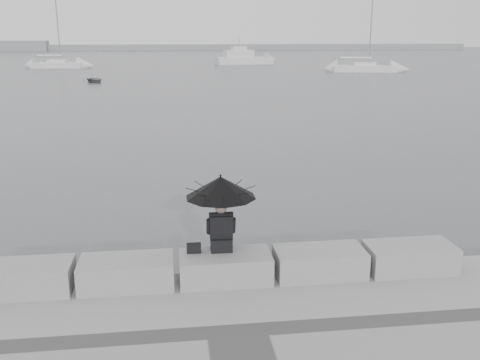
{
  "coord_description": "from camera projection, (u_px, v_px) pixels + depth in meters",
  "views": [
    {
      "loc": [
        -0.84,
        -9.05,
        4.72
      ],
      "look_at": [
        0.7,
        3.0,
        1.38
      ],
      "focal_mm": 40.0,
      "sensor_mm": 36.0,
      "label": 1
    }
  ],
  "objects": [
    {
      "name": "ground",
      "position": [
        223.0,
        294.0,
        10.01
      ],
      "size": [
        360.0,
        360.0,
        0.0
      ],
      "primitive_type": "plane",
      "color": "#4A4D4F",
      "rests_on": "ground"
    },
    {
      "name": "stone_block_far_left",
      "position": [
        24.0,
        278.0,
        8.97
      ],
      "size": [
        1.6,
        0.8,
        0.5
      ],
      "primitive_type": "cube",
      "color": "gray",
      "rests_on": "promenade"
    },
    {
      "name": "stone_block_left",
      "position": [
        127.0,
        273.0,
        9.18
      ],
      "size": [
        1.6,
        0.8,
        0.5
      ],
      "primitive_type": "cube",
      "color": "gray",
      "rests_on": "promenade"
    },
    {
      "name": "stone_block_centre",
      "position": [
        225.0,
        267.0,
        9.38
      ],
      "size": [
        1.6,
        0.8,
        0.5
      ],
      "primitive_type": "cube",
      "color": "gray",
      "rests_on": "promenade"
    },
    {
      "name": "stone_block_right",
      "position": [
        319.0,
        262.0,
        9.59
      ],
      "size": [
        1.6,
        0.8,
        0.5
      ],
      "primitive_type": "cube",
      "color": "gray",
      "rests_on": "promenade"
    },
    {
      "name": "stone_block_far_right",
      "position": [
        409.0,
        258.0,
        9.8
      ],
      "size": [
        1.6,
        0.8,
        0.5
      ],
      "primitive_type": "cube",
      "color": "gray",
      "rests_on": "promenade"
    },
    {
      "name": "seated_person",
      "position": [
        221.0,
        195.0,
        9.24
      ],
      "size": [
        1.25,
        1.25,
        1.39
      ],
      "rotation": [
        0.0,
        0.0,
        -0.02
      ],
      "color": "black",
      "rests_on": "stone_block_centre"
    },
    {
      "name": "bag",
      "position": [
        194.0,
        248.0,
        9.38
      ],
      "size": [
        0.25,
        0.14,
        0.16
      ],
      "primitive_type": "cube",
      "color": "black",
      "rests_on": "stone_block_centre"
    },
    {
      "name": "distant_landmass",
      "position": [
        145.0,
        47.0,
        156.57
      ],
      "size": [
        180.0,
        8.0,
        2.8
      ],
      "color": "gray",
      "rests_on": "ground"
    },
    {
      "name": "sailboat_left",
      "position": [
        58.0,
        64.0,
        75.46
      ],
      "size": [
        7.4,
        3.34,
        12.9
      ],
      "rotation": [
        0.0,
        0.0,
        -0.14
      ],
      "color": "silver",
      "rests_on": "ground"
    },
    {
      "name": "sailboat_right",
      "position": [
        365.0,
        68.0,
        68.02
      ],
      "size": [
        8.11,
        4.37,
        12.9
      ],
      "rotation": [
        0.0,
        0.0,
        -0.27
      ],
      "color": "silver",
      "rests_on": "ground"
    },
    {
      "name": "motor_cruiser",
      "position": [
        244.0,
        59.0,
        84.74
      ],
      "size": [
        9.29,
        4.14,
        4.5
      ],
      "rotation": [
        0.0,
        0.0,
        0.15
      ],
      "color": "silver",
      "rests_on": "ground"
    },
    {
      "name": "dinghy",
      "position": [
        95.0,
        80.0,
        53.44
      ],
      "size": [
        2.97,
        2.37,
        0.47
      ],
      "primitive_type": "imported",
      "rotation": [
        0.0,
        0.0,
        0.52
      ],
      "color": "slate",
      "rests_on": "ground"
    }
  ]
}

